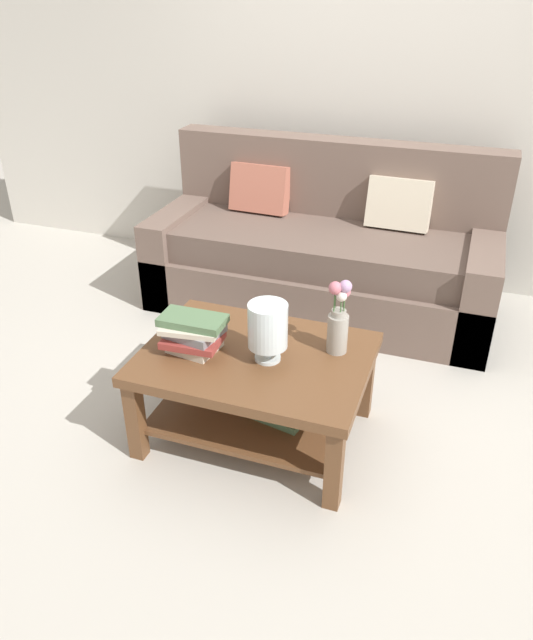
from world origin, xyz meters
name	(u,v)px	position (x,y,z in m)	size (l,w,h in m)	color
ground_plane	(294,385)	(0.00, 0.00, 0.00)	(10.00, 10.00, 0.00)	#B7B2A8
back_wall	(371,84)	(0.00, 1.65, 1.35)	(6.40, 0.12, 2.70)	beige
couch	(323,254)	(-0.11, 1.01, 0.36)	(2.23, 0.90, 1.06)	brown
coffee_table	(257,377)	(-0.05, -0.45, 0.34)	(1.05, 0.78, 0.47)	brown
book_stack_main	(193,333)	(-0.34, -0.51, 0.56)	(0.30, 0.25, 0.18)	beige
glass_hurricane_vase	(268,327)	(0.01, -0.47, 0.64)	(0.18, 0.18, 0.28)	silver
flower_pitcher	(338,320)	(0.29, -0.30, 0.63)	(0.10, 0.11, 0.37)	#9E998E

